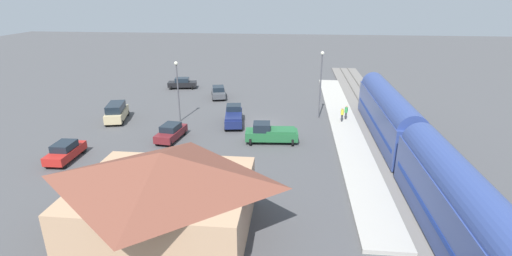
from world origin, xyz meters
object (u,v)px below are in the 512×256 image
Objects in this scene: passenger_train at (415,147)px; suv_tan at (116,112)px; sedan_maroon at (171,132)px; sedan_red at (65,151)px; light_pole_lot_center at (178,84)px; pickup_green at (271,133)px; light_pole_near_platform at (321,77)px; pedestrian_waiting_far at (342,114)px; pickup_navy at (234,116)px; sedan_charcoal at (218,92)px; station_building at (164,192)px; sedan_black at (182,83)px; pedestrian_on_platform at (346,111)px.

passenger_train is 33.44m from suv_tan.
sedan_maroon is 1.03× the size of sedan_red.
light_pole_lot_center is at bearing -174.28° from suv_tan.
light_pole_near_platform is at bearing -122.30° from pickup_green.
pedestrian_waiting_far is 12.84m from pickup_navy.
sedan_charcoal is 0.86× the size of pickup_navy.
suv_tan is 14.33m from pickup_navy.
station_building is 24.96m from suv_tan.
sedan_black is at bearing -32.13° from pedestrian_waiting_far.
pickup_green is (-19.02, 4.97, -0.12)m from suv_tan.
pedestrian_waiting_far is at bearing -154.12° from sedan_red.
pedestrian_on_platform is 19.62m from sedan_charcoal.
pickup_green is at bearing 117.90° from sedan_charcoal.
sedan_maroon is at bearing 98.17° from light_pole_lot_center.
sedan_red is at bearing 25.88° from pedestrian_waiting_far.
light_pole_lot_center is (19.46, 0.97, 3.33)m from pedestrian_waiting_far.
suv_tan is at bearing 8.53° from light_pole_near_platform.
sedan_black is 25.27m from light_pole_near_platform.
pickup_navy reaches higher than sedan_maroon.
pedestrian_on_platform is 1.00× the size of pedestrian_waiting_far.
sedan_black is at bearing -35.95° from sedan_charcoal.
sedan_black is 0.57× the size of light_pole_near_platform.
pedestrian_waiting_far is at bearing 147.87° from sedan_black.
suv_tan reaches higher than pedestrian_waiting_far.
suv_tan is (13.28, -21.06, -1.79)m from station_building.
station_building is 21.41m from pickup_navy.
sedan_red is 0.63× the size of light_pole_lot_center.
sedan_maroon is (-8.49, 5.31, -0.27)m from suv_tan.
light_pole_lot_center is (2.59, 10.89, 3.74)m from sedan_charcoal.
light_pole_near_platform is at bearing 148.46° from sedan_black.
pickup_green is (-8.80, 16.62, 0.15)m from sedan_charcoal.
light_pole_lot_center is (23.66, -12.47, 1.76)m from passenger_train.
pedestrian_waiting_far reaches higher than sedan_red.
light_pole_lot_center is at bearing -4.48° from pickup_navy.
station_building is 27.24m from light_pole_near_platform.
light_pole_lot_center is at bearing 5.37° from pedestrian_on_platform.
pickup_navy is (-1.05, -21.30, -1.91)m from station_building.
light_pole_near_platform is (3.16, -1.03, 3.87)m from pedestrian_on_platform.
station_building is 17.19m from pickup_green.
sedan_maroon and sedan_red have the same top height.
pedestrian_waiting_far is (4.20, -13.45, -1.58)m from passenger_train.
suv_tan is at bearing -88.49° from sedan_red.
passenger_train is 16.97m from light_pole_near_platform.
suv_tan is at bearing 5.47° from pedestrian_on_platform.
sedan_maroon is 10.13m from sedan_red.
station_building is (18.00, 9.35, 0.08)m from passenger_train.
sedan_maroon is 0.65× the size of light_pole_lot_center.
light_pole_near_platform is (-5.46, -8.64, 4.12)m from pickup_green.
pickup_green is at bearing -28.79° from passenger_train.
pedestrian_waiting_far reaches higher than sedan_maroon.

